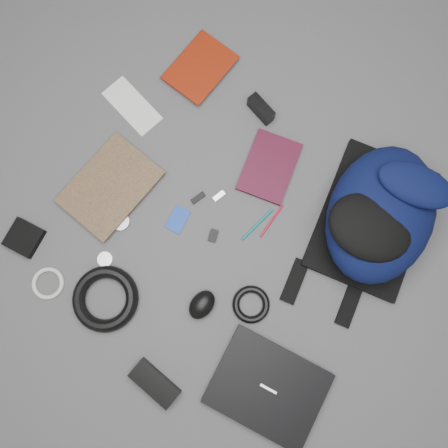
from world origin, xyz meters
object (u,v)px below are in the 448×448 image
Objects in this scene: laptop at (268,388)px; compact_camera at (261,109)px; backpack at (381,214)px; textbook_red at (181,54)px; power_brick at (155,383)px; pouch at (24,238)px; dvd_case at (269,167)px; comic_book at (86,166)px; mouse at (202,305)px.

compact_camera reaches higher than laptop.
textbook_red is at bearing 160.08° from backpack.
pouch is (-0.58, 0.11, -0.01)m from power_brick.
pouch reaches higher than dvd_case.
compact_camera is 0.84m from pouch.
dvd_case is at bearing 101.95° from power_brick.
dvd_case is at bearing 116.03° from laptop.
power_brick is at bearing -10.62° from pouch.
power_brick reaches higher than pouch.
compact_camera is at bearing 118.03° from laptop.
laptop is 2.10× the size of power_brick.
dvd_case is at bearing -32.53° from compact_camera.
backpack reaches higher than comic_book.
pouch is (-0.49, -0.62, 0.00)m from dvd_case.
backpack is 1.51× the size of laptop.
comic_book is at bearing 167.76° from mouse.
backpack is at bearing 76.18° from power_brick.
laptop is (0.02, -0.60, -0.08)m from backpack.
power_brick is at bearing -96.49° from dvd_case.
mouse is (0.55, -0.14, 0.01)m from comic_book.
textbook_red reaches higher than dvd_case.
power_brick is (0.02, -0.26, -0.01)m from mouse.
laptop is at bearing -10.15° from comic_book.
textbook_red is (-0.83, 0.71, -0.00)m from laptop.
comic_book is 0.58m from dvd_case.
compact_camera reaches higher than pouch.
pouch is at bearing -87.94° from comic_book.
textbook_red is (-0.81, 0.11, -0.09)m from backpack.
power_brick reaches higher than textbook_red.
backpack reaches higher than compact_camera.
textbook_red is at bearing 147.84° from dvd_case.
backpack is at bearing -4.68° from textbook_red.
compact_camera is 0.65× the size of power_brick.
mouse is (-0.28, -0.51, -0.07)m from backpack.
laptop is 3.25× the size of pouch.
comic_book is at bearing -89.27° from textbook_red.
laptop is 3.24× the size of compact_camera.
textbook_red is 0.33m from compact_camera.
backpack is 0.91m from comic_book.
textbook_red is at bearing -167.86° from compact_camera.
laptop is at bearing -37.39° from textbook_red.
backpack is 1.08m from pouch.
mouse is at bearing -46.37° from textbook_red.
pouch is (-0.86, -0.07, -0.00)m from laptop.
laptop reaches higher than pouch.
pouch is (-0.03, -0.77, 0.00)m from textbook_red.
backpack reaches higher than textbook_red.
laptop is 0.33m from power_brick.
comic_book is at bearing 87.69° from pouch.
comic_book is at bearing -112.00° from compact_camera.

